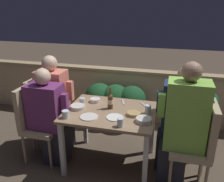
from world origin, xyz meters
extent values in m
plane|color=brown|center=(0.00, 0.00, 0.00)|extent=(16.00, 16.00, 0.00)
cube|color=tan|center=(0.00, 1.27, 0.41)|extent=(9.00, 0.14, 0.82)
cube|color=tan|center=(0.00, 1.27, 0.84)|extent=(9.00, 0.18, 0.04)
cube|color=#937556|center=(0.00, 0.00, 0.70)|extent=(1.02, 0.81, 0.03)
cube|color=silver|center=(-0.46, -0.35, 0.34)|extent=(0.05, 0.05, 0.68)
cube|color=silver|center=(0.46, -0.35, 0.34)|extent=(0.05, 0.05, 0.68)
cube|color=silver|center=(-0.46, 0.35, 0.34)|extent=(0.05, 0.05, 0.68)
cube|color=silver|center=(0.46, 0.35, 0.34)|extent=(0.05, 0.05, 0.68)
cube|color=brown|center=(-0.19, 0.99, 0.14)|extent=(0.96, 0.36, 0.28)
ellipsoid|color=#194723|center=(-0.46, 0.99, 0.46)|extent=(0.43, 0.47, 0.41)
ellipsoid|color=#194723|center=(-0.19, 0.99, 0.46)|extent=(0.43, 0.47, 0.41)
ellipsoid|color=#194723|center=(0.07, 0.99, 0.46)|extent=(0.43, 0.47, 0.41)
cube|color=tan|center=(-0.82, -0.13, 0.43)|extent=(0.41, 0.41, 0.05)
cube|color=tan|center=(-1.00, -0.13, 0.71)|extent=(0.06, 0.41, 0.50)
cylinder|color=#9E8966|center=(-1.00, -0.30, 0.20)|extent=(0.03, 0.03, 0.41)
cylinder|color=#9E8966|center=(-0.65, -0.30, 0.20)|extent=(0.03, 0.03, 0.41)
cylinder|color=#9E8966|center=(-1.00, 0.05, 0.20)|extent=(0.03, 0.03, 0.41)
cylinder|color=#9E8966|center=(-0.65, 0.05, 0.20)|extent=(0.03, 0.03, 0.41)
cube|color=#282833|center=(-0.65, -0.13, 0.23)|extent=(0.28, 0.23, 0.46)
cube|color=#6B2D66|center=(-0.75, -0.13, 0.73)|extent=(0.39, 0.26, 0.54)
cube|color=#6B2D66|center=(-0.50, -0.13, 0.79)|extent=(0.07, 0.07, 0.24)
sphere|color=beige|center=(-0.75, -0.13, 1.10)|extent=(0.19, 0.19, 0.19)
cube|color=tan|center=(-0.88, 0.16, 0.43)|extent=(0.41, 0.41, 0.05)
cube|color=tan|center=(-1.06, 0.16, 0.71)|extent=(0.06, 0.41, 0.50)
cylinder|color=#9E8966|center=(-1.06, -0.01, 0.20)|extent=(0.03, 0.03, 0.41)
cylinder|color=#9E8966|center=(-0.71, -0.01, 0.20)|extent=(0.03, 0.03, 0.41)
cylinder|color=#9E8966|center=(-1.06, 0.34, 0.20)|extent=(0.03, 0.03, 0.41)
cylinder|color=#9E8966|center=(-0.71, 0.34, 0.20)|extent=(0.03, 0.03, 0.41)
cube|color=#282833|center=(-0.71, 0.16, 0.23)|extent=(0.25, 0.23, 0.46)
cube|color=#E07A66|center=(-0.81, 0.16, 0.77)|extent=(0.36, 0.26, 0.62)
cube|color=#E07A66|center=(-0.56, 0.16, 0.84)|extent=(0.07, 0.07, 0.24)
sphere|color=beige|center=(-0.81, 0.16, 1.17)|extent=(0.19, 0.19, 0.19)
cube|color=tan|center=(0.88, -0.14, 0.43)|extent=(0.41, 0.41, 0.05)
cube|color=tan|center=(1.06, -0.14, 0.71)|extent=(0.06, 0.41, 0.50)
cylinder|color=#9E8966|center=(0.71, -0.31, 0.20)|extent=(0.03, 0.03, 0.41)
cylinder|color=#9E8966|center=(1.06, -0.31, 0.20)|extent=(0.03, 0.03, 0.41)
cylinder|color=#9E8966|center=(0.71, 0.04, 0.20)|extent=(0.03, 0.03, 0.41)
cylinder|color=#9E8966|center=(1.06, 0.04, 0.20)|extent=(0.03, 0.03, 0.41)
cube|color=#282833|center=(0.71, -0.14, 0.23)|extent=(0.28, 0.23, 0.46)
cube|color=#8CCC4C|center=(0.81, -0.14, 0.82)|extent=(0.41, 0.26, 0.72)
cube|color=#8CCC4C|center=(0.56, -0.14, 0.90)|extent=(0.07, 0.07, 0.24)
sphere|color=#99755B|center=(0.81, -0.14, 1.27)|extent=(0.19, 0.19, 0.19)
cube|color=tan|center=(0.86, 0.11, 0.43)|extent=(0.41, 0.41, 0.05)
cube|color=tan|center=(1.03, 0.11, 0.71)|extent=(0.06, 0.41, 0.50)
cylinder|color=#9E8966|center=(0.68, -0.06, 0.20)|extent=(0.03, 0.03, 0.41)
cylinder|color=#9E8966|center=(1.03, -0.06, 0.20)|extent=(0.03, 0.03, 0.41)
cylinder|color=#9E8966|center=(0.68, 0.29, 0.20)|extent=(0.03, 0.03, 0.41)
cylinder|color=#9E8966|center=(1.03, 0.29, 0.20)|extent=(0.03, 0.03, 0.41)
cube|color=#282833|center=(0.69, 0.11, 0.23)|extent=(0.30, 0.23, 0.46)
cube|color=navy|center=(0.79, 0.11, 0.76)|extent=(0.43, 0.26, 0.61)
cube|color=navy|center=(0.54, 0.11, 0.84)|extent=(0.07, 0.07, 0.24)
sphere|color=tan|center=(0.79, 0.11, 1.16)|extent=(0.19, 0.19, 0.19)
cylinder|color=brown|center=(-0.02, 0.06, 0.79)|extent=(0.06, 0.06, 0.16)
cylinder|color=beige|center=(-0.02, 0.06, 0.80)|extent=(0.06, 0.06, 0.06)
cone|color=brown|center=(-0.02, 0.06, 0.88)|extent=(0.06, 0.06, 0.03)
cylinder|color=brown|center=(-0.02, 0.06, 0.93)|extent=(0.02, 0.02, 0.07)
cylinder|color=white|center=(0.09, -0.15, 0.72)|extent=(0.18, 0.18, 0.01)
cylinder|color=silver|center=(-0.18, -0.21, 0.72)|extent=(0.20, 0.20, 0.01)
cylinder|color=beige|center=(-0.39, -0.04, 0.73)|extent=(0.17, 0.17, 0.04)
torus|color=beige|center=(-0.39, -0.04, 0.75)|extent=(0.17, 0.17, 0.01)
cylinder|color=silver|center=(-0.25, 0.20, 0.73)|extent=(0.13, 0.13, 0.04)
torus|color=silver|center=(-0.25, 0.20, 0.75)|extent=(0.13, 0.13, 0.01)
cylinder|color=tan|center=(0.27, -0.04, 0.73)|extent=(0.15, 0.15, 0.03)
torus|color=tan|center=(0.27, -0.04, 0.74)|extent=(0.15, 0.15, 0.01)
cylinder|color=beige|center=(0.40, -0.17, 0.73)|extent=(0.17, 0.17, 0.05)
torus|color=beige|center=(0.40, -0.17, 0.75)|extent=(0.17, 0.17, 0.01)
cylinder|color=silver|center=(0.42, 0.05, 0.76)|extent=(0.07, 0.07, 0.10)
cylinder|color=silver|center=(-0.42, -0.29, 0.75)|extent=(0.08, 0.08, 0.08)
cylinder|color=silver|center=(0.19, -0.32, 0.76)|extent=(0.07, 0.07, 0.09)
cylinder|color=silver|center=(-0.38, 0.10, 0.75)|extent=(0.07, 0.07, 0.08)
cube|color=silver|center=(0.08, 0.28, 0.71)|extent=(0.08, 0.17, 0.01)
cube|color=silver|center=(0.35, 0.25, 0.71)|extent=(0.11, 0.15, 0.01)
cylinder|color=brown|center=(1.07, 0.78, 0.12)|extent=(0.29, 0.29, 0.24)
cylinder|color=#47331E|center=(1.07, 0.78, 0.34)|extent=(0.03, 0.03, 0.21)
ellipsoid|color=#194723|center=(1.07, 0.78, 0.61)|extent=(0.41, 0.41, 0.37)
camera|label=1|loc=(0.64, -2.36, 1.87)|focal=38.00mm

